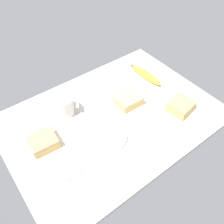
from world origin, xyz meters
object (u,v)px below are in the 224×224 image
plate_of_food (100,134)px  sandwich_extra (43,142)px  sandwich_main (181,106)px  banana (146,75)px  sandwich_side (128,100)px  coffee_mug_black (63,106)px  spoon (71,177)px

plate_of_food → sandwich_extra: size_ratio=2.09×
sandwich_main → sandwich_extra: 59.43cm
plate_of_food → banana: 42.26cm
plate_of_food → sandwich_main: 37.54cm
plate_of_food → sandwich_side: sandwich_side is taller
coffee_mug_black → plate_of_food: bearing=105.9°
sandwich_main → sandwich_extra: size_ratio=1.09×
sandwich_extra → spoon: bearing=94.2°
sandwich_extra → spoon: 18.03cm
sandwich_side → plate_of_food: bearing=18.4°
plate_of_food → sandwich_side: bearing=-161.6°
sandwich_side → spoon: size_ratio=0.92×
coffee_mug_black → spoon: coffee_mug_black is taller
plate_of_food → coffee_mug_black: (5.39, -18.97, 4.04)cm
spoon → sandwich_extra: bearing=-85.8°
banana → spoon: (58.20, 24.94, -1.41)cm
coffee_mug_black → sandwich_main: size_ratio=0.96×
sandwich_extra → banana: (-59.52, -7.05, -0.41)cm
plate_of_food → spoon: 21.11cm
sandwich_side → sandwich_extra: size_ratio=1.02×
banana → sandwich_side: bearing=25.3°
coffee_mug_black → banana: bearing=175.8°
coffee_mug_black → sandwich_main: coffee_mug_black is taller
sandwich_extra → spoon: size_ratio=0.90×
sandwich_side → spoon: 42.50cm
plate_of_food → sandwich_main: sandwich_main is taller
plate_of_food → sandwich_side: 21.51cm
plate_of_food → banana: bearing=-158.2°
plate_of_food → sandwich_main: (-36.14, 10.04, 1.60)cm
sandwich_extra → plate_of_food: bearing=157.0°
sandwich_main → spoon: 55.14cm
coffee_mug_black → banana: (-44.62, 3.31, -2.84)cm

